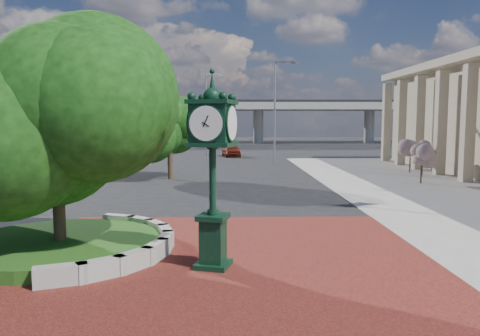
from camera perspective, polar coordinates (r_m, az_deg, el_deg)
name	(u,v)px	position (r m, az deg, el deg)	size (l,w,h in m)	color
ground	(224,251)	(14.58, -1.90, -10.13)	(200.00, 200.00, 0.00)	black
plaza	(224,260)	(13.62, -1.97, -11.20)	(12.00, 12.00, 0.04)	maroon
planter_wall	(136,243)	(14.80, -12.58, -8.94)	(2.96, 6.77, 0.54)	#9E9B93
grass_bed	(61,246)	(15.44, -21.03, -8.85)	(6.10, 6.10, 0.40)	#214A15
overpass	(229,106)	(84.06, -1.33, 7.52)	(90.00, 12.00, 7.50)	#9E9B93
tree_planter	(56,130)	(14.97, -21.52, 4.33)	(5.20, 5.20, 6.33)	#38281C
tree_street	(170,132)	(32.31, -8.56, 4.37)	(4.40, 4.40, 5.45)	#38281C
post_clock	(213,163)	(12.45, -3.36, 0.67)	(1.30, 1.30, 5.26)	black
parked_car	(231,150)	(52.45, -1.10, 2.20)	(1.71, 4.25, 1.45)	#5F180D
street_lamp_near	(277,105)	(42.63, 4.55, 7.69)	(2.00, 0.88, 9.26)	slate
street_lamp_far	(208,108)	(53.69, -3.90, 7.32)	(2.00, 0.91, 9.30)	slate
shrub_near	(422,159)	(31.75, 21.26, 1.05)	(1.20, 1.20, 2.20)	#38281C
shrub_mid	(423,154)	(36.39, 21.37, 1.60)	(1.20, 1.20, 2.20)	#38281C
shrub_far	(410,152)	(38.21, 20.05, 1.83)	(1.20, 1.20, 2.20)	#38281C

